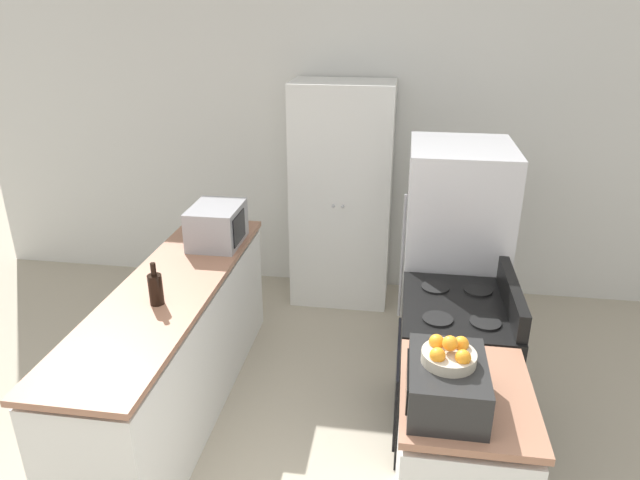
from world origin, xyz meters
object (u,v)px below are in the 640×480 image
object	(u,v)px
fruit_bowl	(449,354)
toaster_oven	(446,384)
stove	(452,369)
microwave	(217,225)
refrigerator	(452,259)
wine_bottle	(156,288)
pantry_cabinet	(342,196)

from	to	relation	value
fruit_bowl	toaster_oven	bearing A→B (deg)	-87.61
stove	microwave	distance (m)	1.89
refrigerator	fruit_bowl	bearing A→B (deg)	-94.97
microwave	toaster_oven	distance (m)	2.21
toaster_oven	fruit_bowl	bearing A→B (deg)	92.39
toaster_oven	refrigerator	bearing A→B (deg)	85.08
stove	refrigerator	size ratio (longest dim) A/B	0.65
refrigerator	toaster_oven	xyz separation A→B (m)	(-0.15, -1.74, 0.19)
wine_bottle	pantry_cabinet	bearing A→B (deg)	66.39
stove	microwave	bearing A→B (deg)	158.01
refrigerator	toaster_oven	world-z (taller)	refrigerator
microwave	fruit_bowl	size ratio (longest dim) A/B	1.91
pantry_cabinet	microwave	bearing A→B (deg)	-127.21
fruit_bowl	microwave	bearing A→B (deg)	134.38
pantry_cabinet	stove	world-z (taller)	pantry_cabinet
microwave	pantry_cabinet	bearing A→B (deg)	52.79
refrigerator	fruit_bowl	world-z (taller)	refrigerator
toaster_oven	pantry_cabinet	bearing A→B (deg)	106.06
wine_bottle	fruit_bowl	bearing A→B (deg)	-22.05
refrigerator	wine_bottle	size ratio (longest dim) A/B	6.39
fruit_bowl	pantry_cabinet	bearing A→B (deg)	106.12
pantry_cabinet	toaster_oven	xyz separation A→B (m)	(0.75, -2.62, 0.04)
wine_bottle	fruit_bowl	distance (m)	1.74
stove	microwave	size ratio (longest dim) A/B	2.41
stove	wine_bottle	distance (m)	1.84
wine_bottle	microwave	bearing A→B (deg)	85.69
stove	microwave	world-z (taller)	microwave
refrigerator	pantry_cabinet	bearing A→B (deg)	135.85
wine_bottle	toaster_oven	world-z (taller)	wine_bottle
microwave	fruit_bowl	distance (m)	2.20
pantry_cabinet	microwave	distance (m)	1.30
pantry_cabinet	toaster_oven	size ratio (longest dim) A/B	4.37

